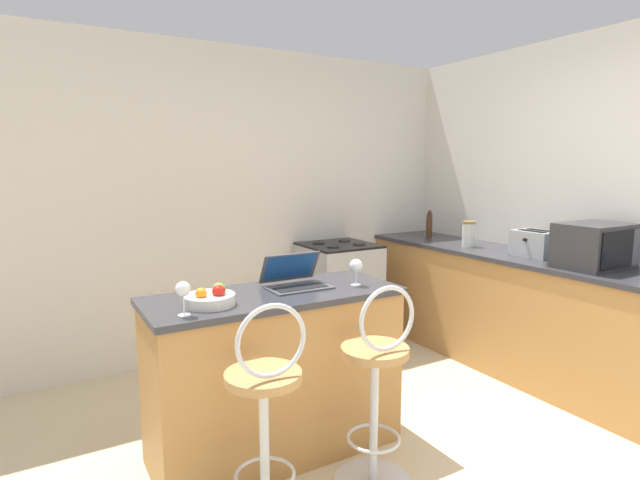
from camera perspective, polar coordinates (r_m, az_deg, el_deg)
wall_back at (r=4.37m, az=-8.14°, el=4.18°), size 12.00×0.06×2.60m
breakfast_bar at (r=2.91m, az=-5.12°, el=-14.90°), size 1.41×0.58×0.93m
counter_right at (r=4.32m, az=21.56°, el=-7.61°), size 0.66×2.97×0.93m
bar_stool_near at (r=2.34m, az=-6.24°, el=-19.99°), size 0.40×0.40×1.07m
bar_stool_far at (r=2.61m, az=6.46°, el=-16.79°), size 0.40×0.40×1.07m
laptop at (r=2.87m, az=-2.86°, el=-4.41°), size 0.35×0.27×0.19m
microwave at (r=3.86m, az=28.93°, el=-0.57°), size 0.50×0.36×0.30m
toaster at (r=4.16m, az=23.41°, el=-0.36°), size 0.26×0.31×0.20m
stove_range at (r=4.52m, az=2.15°, el=-6.31°), size 0.60×0.61×0.94m
wine_glass_tall at (r=2.39m, az=-15.38°, el=-5.57°), size 0.07×0.07×0.16m
mug_white at (r=4.47m, az=22.57°, el=-0.34°), size 0.11×0.09×0.10m
fruit_bowl at (r=2.56m, az=-12.43°, el=-6.53°), size 0.26×0.26×0.11m
wine_glass_short at (r=2.89m, az=4.14°, el=-3.03°), size 0.08×0.08×0.16m
pepper_mill at (r=4.93m, az=12.38°, el=1.75°), size 0.06×0.06×0.26m
storage_jar at (r=4.45m, az=16.62°, el=0.68°), size 0.11×0.11×0.22m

